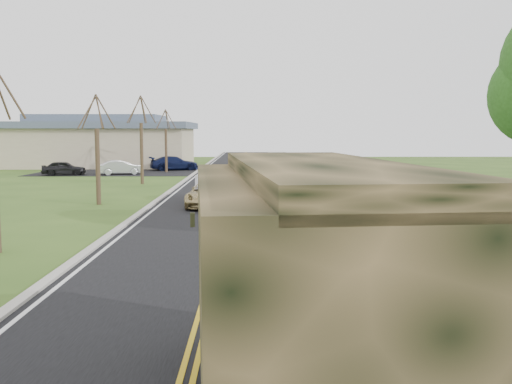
{
  "coord_description": "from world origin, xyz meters",
  "views": [
    {
      "loc": [
        0.99,
        -7.71,
        3.78
      ],
      "look_at": [
        1.15,
        11.09,
        1.8
      ],
      "focal_mm": 40.0,
      "sensor_mm": 36.0,
      "label": 1
    }
  ],
  "objects": [
    {
      "name": "road",
      "position": [
        0.0,
        40.0,
        0.01
      ],
      "size": [
        8.0,
        120.0,
        0.01
      ],
      "primitive_type": "cube",
      "color": "black",
      "rests_on": "ground"
    },
    {
      "name": "curb_right",
      "position": [
        4.15,
        40.0,
        0.06
      ],
      "size": [
        0.3,
        120.0,
        0.12
      ],
      "primitive_type": "cube",
      "color": "#9E998E",
      "rests_on": "ground"
    },
    {
      "name": "sidewalk_right",
      "position": [
        5.9,
        40.0,
        0.05
      ],
      "size": [
        3.2,
        120.0,
        0.1
      ],
      "primitive_type": "cube",
      "color": "#9E998E",
      "rests_on": "ground"
    },
    {
      "name": "curb_left",
      "position": [
        -4.15,
        40.0,
        0.05
      ],
      "size": [
        0.3,
        120.0,
        0.1
      ],
      "primitive_type": "cube",
      "color": "#9E998E",
      "rests_on": "ground"
    },
    {
      "name": "bare_tree_b",
      "position": [
        -7.0,
        22.0,
        2.48
      ],
      "size": [
        1.83,
        2.14,
        5.73
      ],
      "color": "#38281C",
      "rests_on": "ground"
    },
    {
      "name": "bare_tree_c",
      "position": [
        -7.0,
        34.0,
        2.78
      ],
      "size": [
        2.04,
        2.39,
        6.42
      ],
      "color": "#38281C",
      "rests_on": "ground"
    },
    {
      "name": "bare_tree_d",
      "position": [
        -7.0,
        46.0,
        2.55
      ],
      "size": [
        1.88,
        2.2,
        5.91
      ],
      "color": "#38281C",
      "rests_on": "ground"
    },
    {
      "name": "commercial_building",
      "position": [
        -15.98,
        55.97,
        2.69
      ],
      "size": [
        25.5,
        21.5,
        5.65
      ],
      "color": "tan",
      "rests_on": "ground"
    },
    {
      "name": "military_truck",
      "position": [
        1.62,
        -1.18,
        1.99
      ],
      "size": [
        3.07,
        7.17,
        3.48
      ],
      "rotation": [
        0.0,
        0.0,
        0.1
      ],
      "color": "black",
      "rests_on": "ground"
    },
    {
      "name": "suv_champagne",
      "position": [
        -1.17,
        20.99,
        0.62
      ],
      "size": [
        2.12,
        4.47,
        1.23
      ],
      "primitive_type": "imported",
      "rotation": [
        0.0,
        0.0,
        -0.02
      ],
      "color": "tan",
      "rests_on": "ground"
    },
    {
      "name": "sedan_silver",
      "position": [
        -1.33,
        23.29,
        0.7
      ],
      "size": [
        1.81,
        4.33,
        1.39
      ],
      "primitive_type": "imported",
      "rotation": [
        0.0,
        0.0,
        0.08
      ],
      "color": "#BBBAC0",
      "rests_on": "ground"
    },
    {
      "name": "lot_car_dark",
      "position": [
        -15.43,
        42.31,
        0.63
      ],
      "size": [
        3.92,
        2.11,
        1.27
      ],
      "primitive_type": "imported",
      "rotation": [
        0.0,
        0.0,
        1.74
      ],
      "color": "black",
      "rests_on": "ground"
    },
    {
      "name": "lot_car_silver",
      "position": [
        -10.65,
        43.04,
        0.64
      ],
      "size": [
        4.13,
        2.68,
        1.28
      ],
      "primitive_type": "imported",
      "rotation": [
        0.0,
        0.0,
        1.94
      ],
      "color": "silver",
      "rests_on": "ground"
    },
    {
      "name": "lot_car_navy",
      "position": [
        -6.63,
        48.89,
        0.7
      ],
      "size": [
        5.19,
        3.4,
        1.4
      ],
      "primitive_type": "imported",
      "rotation": [
        0.0,
        0.0,
        1.9
      ],
      "color": "#0F1639",
      "rests_on": "ground"
    }
  ]
}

